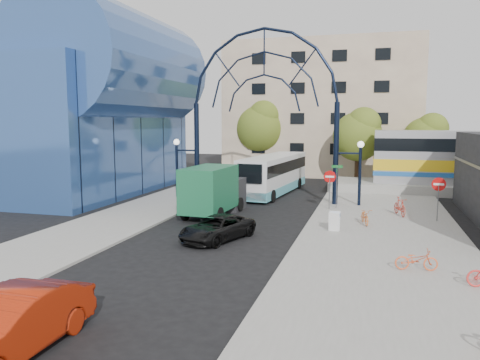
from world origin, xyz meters
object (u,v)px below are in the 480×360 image
(bike_near_a, at_px, (365,216))
(green_truck, at_px, (214,191))
(sandwich_board, at_px, (334,219))
(bike_near_b, at_px, (400,206))
(stop_sign, at_px, (330,180))
(tree_north_c, at_px, (427,137))
(black_suv, at_px, (217,228))
(street_name_sign, at_px, (337,177))
(bike_far_a, at_px, (416,260))
(red_sedan, at_px, (10,325))
(tree_north_a, at_px, (359,134))
(do_not_enter_sign, at_px, (439,189))
(tree_north_b, at_px, (262,126))
(gateway_arch, at_px, (264,80))
(city_bus, at_px, (274,174))

(bike_near_a, bearing_deg, green_truck, 163.61)
(sandwich_board, relative_size, bike_near_b, 0.55)
(stop_sign, height_order, tree_north_c, tree_north_c)
(stop_sign, height_order, black_suv, stop_sign)
(street_name_sign, distance_m, bike_far_a, 12.99)
(stop_sign, height_order, bike_far_a, stop_sign)
(sandwich_board, height_order, red_sedan, red_sedan)
(street_name_sign, distance_m, sandwich_board, 6.78)
(tree_north_a, height_order, black_suv, tree_north_a)
(do_not_enter_sign, xyz_separation_m, bike_far_a, (-1.90, -9.68, -1.44))
(green_truck, bearing_deg, red_sedan, -84.28)
(bike_near_a, xyz_separation_m, bike_far_a, (2.01, -7.76, -0.02))
(street_name_sign, bearing_deg, tree_north_a, 86.04)
(do_not_enter_sign, distance_m, bike_far_a, 9.97)
(tree_north_b, relative_size, bike_near_a, 4.85)
(gateway_arch, height_order, black_suv, gateway_arch)
(tree_north_c, relative_size, city_bus, 0.58)
(city_bus, bearing_deg, bike_near_a, -48.80)
(tree_north_a, relative_size, red_sedan, 1.46)
(street_name_sign, xyz_separation_m, black_suv, (-4.94, -9.60, -1.54))
(stop_sign, xyz_separation_m, bike_near_a, (2.29, -3.92, -1.44))
(do_not_enter_sign, bearing_deg, stop_sign, 162.12)
(red_sedan, bearing_deg, street_name_sign, 74.26)
(tree_north_b, bearing_deg, sandwich_board, -68.41)
(green_truck, distance_m, bike_near_b, 11.19)
(red_sedan, xyz_separation_m, bike_far_a, (10.09, 9.39, -0.26))
(green_truck, height_order, black_suv, green_truck)
(sandwich_board, distance_m, bike_near_a, 2.58)
(sandwich_board, height_order, green_truck, green_truck)
(do_not_enter_sign, height_order, red_sedan, do_not_enter_sign)
(black_suv, bearing_deg, green_truck, 129.93)
(green_truck, height_order, bike_far_a, green_truck)
(city_bus, relative_size, green_truck, 1.82)
(do_not_enter_sign, distance_m, city_bus, 13.84)
(tree_north_c, relative_size, bike_near_a, 3.94)
(city_bus, bearing_deg, stop_sign, -45.88)
(sandwich_board, xyz_separation_m, tree_north_b, (-9.48, 23.95, 4.52))
(do_not_enter_sign, xyz_separation_m, bike_near_b, (-1.95, 1.11, -1.31))
(street_name_sign, relative_size, sandwich_board, 2.83)
(stop_sign, relative_size, street_name_sign, 0.89)
(city_bus, distance_m, red_sedan, 27.33)
(street_name_sign, distance_m, tree_north_b, 19.81)
(bike_near_a, bearing_deg, city_bus, 113.05)
(green_truck, relative_size, bike_far_a, 3.92)
(bike_near_a, bearing_deg, bike_near_b, 44.78)
(sandwich_board, xyz_separation_m, city_bus, (-5.72, 12.26, 0.84))
(gateway_arch, relative_size, tree_north_c, 2.10)
(street_name_sign, distance_m, city_bus, 7.77)
(bike_far_a, bearing_deg, sandwich_board, 24.75)
(tree_north_b, relative_size, bike_far_a, 5.11)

